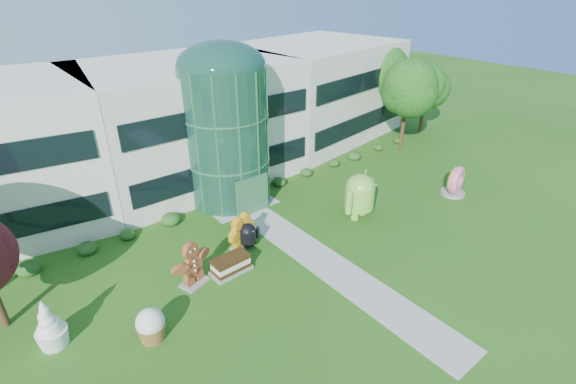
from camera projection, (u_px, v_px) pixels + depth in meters
ground at (342, 275)px, 23.68m from camera, size 140.00×140.00×0.00m
building at (188, 120)px, 34.01m from camera, size 46.00×15.00×9.30m
atrium at (226, 137)px, 29.74m from camera, size 6.00×6.00×9.80m
walkway at (319, 258)px, 25.06m from camera, size 2.40×20.00×0.04m
trees_backdrop at (220, 142)px, 30.75m from camera, size 52.00×8.00×8.40m
android_green at (360, 193)px, 28.58m from camera, size 3.70×2.84×3.77m
android_black at (247, 234)px, 25.70m from camera, size 1.86×1.42×1.91m
donut at (455, 180)px, 31.88m from camera, size 2.47×1.58×2.37m
gingerbread at (192, 263)px, 22.40m from camera, size 3.13×1.97×2.70m
ice_cream_sandwich at (231, 265)px, 23.67m from camera, size 2.37×1.24×1.04m
honeycomb at (242, 232)px, 25.86m from camera, size 2.65×1.75×1.96m
froyo at (48, 324)px, 18.63m from camera, size 1.84×1.84×2.54m
cupcake at (151, 325)px, 19.14m from camera, size 1.48×1.48×1.69m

